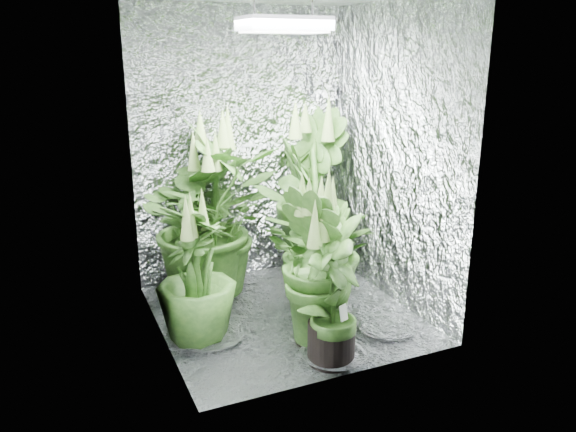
{
  "coord_description": "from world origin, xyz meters",
  "views": [
    {
      "loc": [
        -1.35,
        -3.11,
        1.68
      ],
      "look_at": [
        0.02,
        0.0,
        0.68
      ],
      "focal_mm": 35.0,
      "sensor_mm": 36.0,
      "label": 1
    }
  ],
  "objects_px": {
    "plant_a": "(207,222)",
    "plant_b": "(217,206)",
    "grow_lamp": "(284,25)",
    "plant_f": "(332,293)",
    "plant_d": "(196,275)",
    "plant_e": "(319,250)",
    "circulation_fan": "(332,258)",
    "plant_c": "(309,195)",
    "plant_g": "(320,266)"
  },
  "relations": [
    {
      "from": "plant_b",
      "to": "plant_f",
      "type": "bearing_deg",
      "value": -78.53
    },
    {
      "from": "plant_b",
      "to": "plant_a",
      "type": "bearing_deg",
      "value": -126.38
    },
    {
      "from": "plant_c",
      "to": "plant_e",
      "type": "bearing_deg",
      "value": -110.29
    },
    {
      "from": "grow_lamp",
      "to": "plant_g",
      "type": "bearing_deg",
      "value": -83.68
    },
    {
      "from": "plant_a",
      "to": "plant_c",
      "type": "relative_size",
      "value": 0.86
    },
    {
      "from": "plant_a",
      "to": "circulation_fan",
      "type": "bearing_deg",
      "value": 0.52
    },
    {
      "from": "plant_c",
      "to": "plant_g",
      "type": "relative_size",
      "value": 1.29
    },
    {
      "from": "plant_c",
      "to": "circulation_fan",
      "type": "xyz_separation_m",
      "value": [
        0.16,
        -0.11,
        -0.5
      ]
    },
    {
      "from": "plant_e",
      "to": "plant_c",
      "type": "bearing_deg",
      "value": 69.71
    },
    {
      "from": "plant_c",
      "to": "plant_e",
      "type": "relative_size",
      "value": 1.34
    },
    {
      "from": "plant_b",
      "to": "plant_e",
      "type": "distance_m",
      "value": 0.87
    },
    {
      "from": "plant_c",
      "to": "plant_e",
      "type": "height_order",
      "value": "plant_c"
    },
    {
      "from": "plant_b",
      "to": "plant_e",
      "type": "height_order",
      "value": "plant_b"
    },
    {
      "from": "grow_lamp",
      "to": "plant_f",
      "type": "xyz_separation_m",
      "value": [
        0.01,
        -0.64,
        -1.41
      ]
    },
    {
      "from": "grow_lamp",
      "to": "plant_d",
      "type": "xyz_separation_m",
      "value": [
        -0.61,
        -0.12,
        -1.4
      ]
    },
    {
      "from": "plant_f",
      "to": "plant_e",
      "type": "bearing_deg",
      "value": 69.91
    },
    {
      "from": "plant_e",
      "to": "plant_g",
      "type": "distance_m",
      "value": 0.37
    },
    {
      "from": "grow_lamp",
      "to": "plant_d",
      "type": "distance_m",
      "value": 1.53
    },
    {
      "from": "grow_lamp",
      "to": "plant_e",
      "type": "bearing_deg",
      "value": -19.45
    },
    {
      "from": "plant_b",
      "to": "plant_d",
      "type": "bearing_deg",
      "value": -115.49
    },
    {
      "from": "plant_f",
      "to": "plant_d",
      "type": "bearing_deg",
      "value": 139.75
    },
    {
      "from": "plant_e",
      "to": "plant_f",
      "type": "xyz_separation_m",
      "value": [
        -0.21,
        -0.56,
        -0.03
      ]
    },
    {
      "from": "grow_lamp",
      "to": "plant_a",
      "type": "height_order",
      "value": "grow_lamp"
    },
    {
      "from": "plant_c",
      "to": "circulation_fan",
      "type": "distance_m",
      "value": 0.53
    },
    {
      "from": "plant_b",
      "to": "plant_f",
      "type": "height_order",
      "value": "plant_b"
    },
    {
      "from": "plant_d",
      "to": "circulation_fan",
      "type": "distance_m",
      "value": 1.4
    },
    {
      "from": "plant_d",
      "to": "plant_e",
      "type": "height_order",
      "value": "plant_e"
    },
    {
      "from": "grow_lamp",
      "to": "circulation_fan",
      "type": "xyz_separation_m",
      "value": [
        0.62,
        0.49,
        -1.69
      ]
    },
    {
      "from": "plant_e",
      "to": "plant_b",
      "type": "bearing_deg",
      "value": 123.11
    },
    {
      "from": "plant_c",
      "to": "plant_g",
      "type": "distance_m",
      "value": 1.09
    },
    {
      "from": "plant_a",
      "to": "plant_c",
      "type": "distance_m",
      "value": 0.84
    },
    {
      "from": "grow_lamp",
      "to": "plant_e",
      "type": "height_order",
      "value": "grow_lamp"
    },
    {
      "from": "plant_f",
      "to": "circulation_fan",
      "type": "relative_size",
      "value": 2.86
    },
    {
      "from": "plant_a",
      "to": "plant_d",
      "type": "height_order",
      "value": "plant_a"
    },
    {
      "from": "grow_lamp",
      "to": "plant_b",
      "type": "relative_size",
      "value": 0.38
    },
    {
      "from": "circulation_fan",
      "to": "plant_f",
      "type": "bearing_deg",
      "value": -102.31
    },
    {
      "from": "plant_b",
      "to": "circulation_fan",
      "type": "height_order",
      "value": "plant_b"
    },
    {
      "from": "grow_lamp",
      "to": "plant_b",
      "type": "height_order",
      "value": "grow_lamp"
    },
    {
      "from": "plant_b",
      "to": "plant_g",
      "type": "bearing_deg",
      "value": -74.08
    },
    {
      "from": "plant_g",
      "to": "circulation_fan",
      "type": "xyz_separation_m",
      "value": [
        0.57,
        0.9,
        -0.35
      ]
    },
    {
      "from": "plant_a",
      "to": "plant_b",
      "type": "relative_size",
      "value": 0.89
    },
    {
      "from": "grow_lamp",
      "to": "plant_f",
      "type": "bearing_deg",
      "value": -89.44
    },
    {
      "from": "grow_lamp",
      "to": "plant_b",
      "type": "distance_m",
      "value": 1.39
    },
    {
      "from": "plant_b",
      "to": "plant_f",
      "type": "xyz_separation_m",
      "value": [
        0.26,
        -1.28,
        -0.19
      ]
    },
    {
      "from": "plant_c",
      "to": "circulation_fan",
      "type": "bearing_deg",
      "value": -34.01
    },
    {
      "from": "plant_a",
      "to": "plant_d",
      "type": "xyz_separation_m",
      "value": [
        -0.24,
        -0.6,
        -0.13
      ]
    },
    {
      "from": "plant_b",
      "to": "circulation_fan",
      "type": "xyz_separation_m",
      "value": [
        0.87,
        -0.15,
        -0.48
      ]
    },
    {
      "from": "plant_b",
      "to": "plant_d",
      "type": "height_order",
      "value": "plant_b"
    },
    {
      "from": "plant_a",
      "to": "plant_f",
      "type": "distance_m",
      "value": 1.19
    },
    {
      "from": "plant_f",
      "to": "plant_g",
      "type": "bearing_deg",
      "value": 80.57
    }
  ]
}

